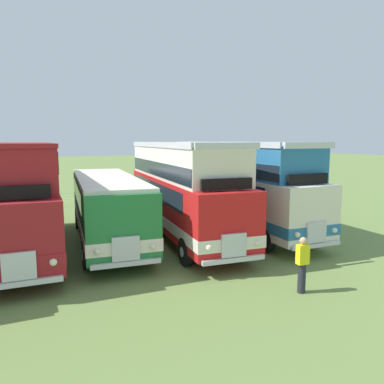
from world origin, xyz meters
TOP-DOWN VIEW (x-y plane):
  - ground_plane at (0.00, 0.00)m, footprint 200.00×200.00m
  - bus_second_in_row at (-3.44, -0.09)m, footprint 2.74×10.65m
  - bus_third_in_row at (0.00, 0.20)m, footprint 2.99×10.29m
  - bus_fourth_in_row at (3.44, -0.25)m, footprint 2.98×11.18m
  - bus_fifth_in_row at (6.87, 0.15)m, footprint 2.77×11.19m
  - marshal_person at (4.49, -7.81)m, footprint 0.36×0.24m
  - rope_fence_line at (-0.00, 10.69)m, footprint 19.83×0.08m

SIDE VIEW (x-z plane):
  - ground_plane at x=0.00m, z-range 0.00..0.00m
  - rope_fence_line at x=0.00m, z-range 0.12..1.17m
  - marshal_person at x=4.49m, z-range 0.02..1.75m
  - bus_third_in_row at x=0.00m, z-range 0.26..3.25m
  - bus_fourth_in_row at x=3.44m, z-range 0.10..4.62m
  - bus_fifth_in_row at x=6.87m, z-range 0.10..4.62m
  - bus_second_in_row at x=-3.44m, z-range 0.23..4.72m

